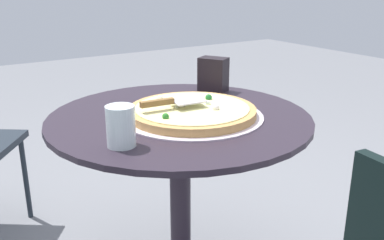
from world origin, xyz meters
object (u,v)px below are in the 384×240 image
object	(u,v)px
patio_table	(180,165)
drinking_cup	(121,126)
pizza_server	(172,102)
pizza_on_tray	(192,112)
napkin_dispenser	(213,74)

from	to	relation	value
patio_table	drinking_cup	size ratio (longest dim) A/B	7.72
patio_table	pizza_server	bearing A→B (deg)	112.73
pizza_server	drinking_cup	xyz separation A→B (m)	(-0.13, 0.23, 0.00)
drinking_cup	pizza_on_tray	bearing A→B (deg)	-69.08
pizza_server	napkin_dispenser	distance (m)	0.38
napkin_dispenser	patio_table	bearing A→B (deg)	-84.43
pizza_on_tray	drinking_cup	world-z (taller)	drinking_cup
drinking_cup	napkin_dispenser	bearing A→B (deg)	-57.65
patio_table	napkin_dispenser	size ratio (longest dim) A/B	6.52
pizza_on_tray	drinking_cup	size ratio (longest dim) A/B	4.15
pizza_on_tray	napkin_dispenser	size ratio (longest dim) A/B	3.51
pizza_server	napkin_dispenser	bearing A→B (deg)	-55.58
drinking_cup	pizza_server	bearing A→B (deg)	-60.60
pizza_on_tray	drinking_cup	bearing A→B (deg)	110.92
pizza_on_tray	patio_table	bearing A→B (deg)	39.63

